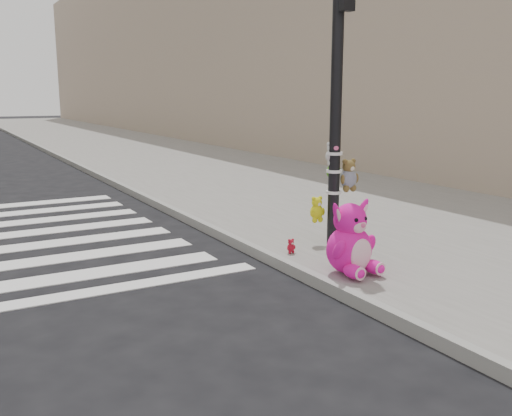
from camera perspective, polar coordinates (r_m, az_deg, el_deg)
ground at (r=5.59m, az=-2.97°, el=-12.47°), size 120.00×120.00×0.00m
sidewalk_near at (r=16.44m, az=-2.91°, el=3.67°), size 7.00×80.00×0.14m
curb_edge at (r=15.23m, az=-14.62°, el=2.71°), size 0.12×80.00×0.15m
bld_near at (r=27.84m, az=-2.04°, el=16.97°), size 5.00×60.00×10.00m
signal_pole at (r=8.06m, az=8.04°, el=7.70°), size 0.71×0.49×4.00m
pink_bunny at (r=6.88m, az=9.48°, el=-3.51°), size 0.64×0.70×0.91m
red_teddy at (r=7.72m, az=3.51°, el=-3.82°), size 0.14×0.10×0.20m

